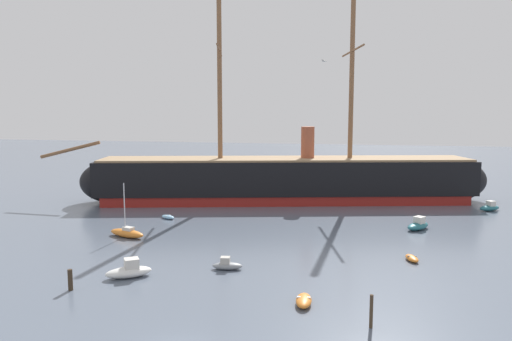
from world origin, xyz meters
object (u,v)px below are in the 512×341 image
object	(u,v)px
dinghy_distant_centre	(312,190)
tall_ship	(285,179)
mooring_piling_left_pair	(70,280)
motorboat_near_centre	(227,265)
dinghy_mid_right	(412,258)
motorboat_far_right	(490,207)
sailboat_mid_left	(127,233)
dinghy_far_left	(156,190)
dinghy_foreground_right	(304,300)
mooring_piling_nearest	(371,311)
dinghy_alongside_bow	(168,217)
seagull_in_flight	(324,61)
motorboat_foreground_left	(129,271)
motorboat_alongside_stern	(418,225)

from	to	relation	value
dinghy_distant_centre	tall_ship	bearing A→B (deg)	-107.76
mooring_piling_left_pair	motorboat_near_centre	bearing A→B (deg)	35.58
tall_ship	dinghy_mid_right	size ratio (longest dim) A/B	28.95
tall_ship	motorboat_far_right	xyz separation A→B (m)	(31.67, -0.52, -3.30)
dinghy_mid_right	sailboat_mid_left	bearing A→B (deg)	176.46
tall_ship	sailboat_mid_left	distance (m)	30.94
motorboat_near_centre	dinghy_mid_right	distance (m)	18.73
dinghy_far_left	dinghy_foreground_right	bearing A→B (deg)	-54.06
dinghy_far_left	mooring_piling_nearest	distance (m)	63.28
dinghy_alongside_bow	dinghy_distant_centre	world-z (taller)	dinghy_distant_centre
tall_ship	motorboat_far_right	world-z (taller)	tall_ship
dinghy_far_left	dinghy_distant_centre	world-z (taller)	dinghy_distant_centre
dinghy_distant_centre	seagull_in_flight	world-z (taller)	seagull_in_flight
tall_ship	dinghy_far_left	size ratio (longest dim) A/B	26.35
motorboat_foreground_left	mooring_piling_left_pair	distance (m)	5.22
dinghy_distant_centre	mooring_piling_nearest	bearing A→B (deg)	-79.65
sailboat_mid_left	mooring_piling_nearest	world-z (taller)	sailboat_mid_left
dinghy_far_left	mooring_piling_left_pair	distance (m)	50.29
dinghy_far_left	dinghy_alongside_bow	bearing A→B (deg)	-61.37
dinghy_foreground_right	motorboat_near_centre	world-z (taller)	motorboat_near_centre
dinghy_mid_right	motorboat_alongside_stern	xyz separation A→B (m)	(1.98, 13.71, 0.31)
dinghy_alongside_bow	dinghy_far_left	distance (m)	23.96
tall_ship	seagull_in_flight	world-z (taller)	tall_ship
sailboat_mid_left	seagull_in_flight	distance (m)	32.09
mooring_piling_nearest	dinghy_alongside_bow	bearing A→B (deg)	133.74
motorboat_foreground_left	dinghy_far_left	world-z (taller)	motorboat_foreground_left
motorboat_foreground_left	dinghy_mid_right	distance (m)	27.75
mooring_piling_nearest	motorboat_foreground_left	bearing A→B (deg)	165.19
dinghy_alongside_bow	motorboat_far_right	size ratio (longest dim) A/B	0.66
dinghy_mid_right	motorboat_alongside_stern	bearing A→B (deg)	81.77
tall_ship	dinghy_mid_right	distance (m)	34.23
sailboat_mid_left	dinghy_far_left	xyz separation A→B (m)	(-10.65, 31.36, -0.25)
motorboat_far_right	dinghy_alongside_bow	bearing A→B (deg)	-160.49
dinghy_distant_centre	mooring_piling_left_pair	size ratio (longest dim) A/B	1.56
dinghy_distant_centre	sailboat_mid_left	bearing A→B (deg)	-115.78
dinghy_foreground_right	dinghy_far_left	bearing A→B (deg)	125.94
dinghy_alongside_bow	tall_ship	bearing A→B (deg)	50.12
dinghy_foreground_right	dinghy_mid_right	size ratio (longest dim) A/B	1.16
motorboat_foreground_left	dinghy_alongside_bow	size ratio (longest dim) A/B	1.72
motorboat_near_centre	motorboat_far_right	size ratio (longest dim) A/B	0.80
tall_ship	seagull_in_flight	bearing A→B (deg)	-75.83
motorboat_far_right	seagull_in_flight	distance (m)	46.69
mooring_piling_left_pair	motorboat_foreground_left	bearing A→B (deg)	50.76
dinghy_far_left	mooring_piling_left_pair	xyz separation A→B (m)	(14.35, -48.19, 0.60)
dinghy_mid_right	motorboat_far_right	size ratio (longest dim) A/B	0.66
dinghy_mid_right	mooring_piling_left_pair	world-z (taller)	mooring_piling_left_pair
motorboat_alongside_stern	seagull_in_flight	bearing A→B (deg)	-115.70
motorboat_foreground_left	seagull_in_flight	distance (m)	25.43
dinghy_foreground_right	dinghy_distant_centre	distance (m)	53.29
mooring_piling_left_pair	dinghy_far_left	bearing A→B (deg)	106.59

